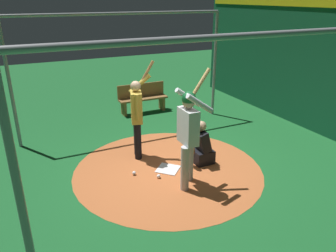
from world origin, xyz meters
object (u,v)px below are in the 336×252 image
at_px(bench, 142,98).
at_px(baseball_2, 211,158).
at_px(catcher, 201,147).
at_px(visitor, 137,114).
at_px(baseball_1, 134,173).
at_px(batter, 189,130).
at_px(home_plate, 168,169).
at_px(baseball_0, 159,176).

height_order(bench, baseball_2, bench).
xyz_separation_m(catcher, bench, (-0.10, -3.59, 0.07)).
distance_m(visitor, baseball_2, 1.83).
height_order(baseball_1, baseball_2, same).
bearing_deg(batter, baseball_2, -145.35).
bearing_deg(catcher, bench, -91.58).
bearing_deg(baseball_1, home_plate, 172.81).
height_order(batter, catcher, batter).
bearing_deg(bench, home_plate, 76.68).
distance_m(home_plate, bench, 3.69).
bearing_deg(visitor, batter, 122.76).
xyz_separation_m(batter, catcher, (-0.65, -0.62, -0.73)).
xyz_separation_m(visitor, baseball_0, (-0.02, 1.04, -0.94)).
relative_size(catcher, bench, 0.64).
relative_size(batter, baseball_0, 28.77).
xyz_separation_m(catcher, baseball_0, (1.05, 0.20, -0.32)).
relative_size(visitor, baseball_1, 27.80).
height_order(bench, baseball_0, bench).
bearing_deg(visitor, home_plate, 128.70).
height_order(catcher, visitor, visitor).
xyz_separation_m(baseball_1, baseball_2, (-1.70, 0.11, 0.00)).
relative_size(visitor, baseball_2, 27.80).
xyz_separation_m(catcher, baseball_1, (1.44, -0.11, -0.32)).
bearing_deg(home_plate, catcher, 178.14).
bearing_deg(catcher, baseball_1, -4.44).
bearing_deg(batter, bench, -100.13).
xyz_separation_m(visitor, baseball_1, (0.37, 0.73, -0.94)).
height_order(batter, baseball_0, batter).
relative_size(home_plate, catcher, 0.45).
relative_size(home_plate, baseball_2, 5.68).
height_order(bench, baseball_1, bench).
relative_size(baseball_0, baseball_2, 1.00).
bearing_deg(batter, home_plate, -81.98).
bearing_deg(home_plate, baseball_1, -7.19).
distance_m(home_plate, batter, 1.26).
xyz_separation_m(visitor, baseball_2, (-1.33, 0.84, -0.94)).
height_order(visitor, bench, visitor).
distance_m(home_plate, catcher, 0.83).
distance_m(batter, baseball_1, 1.50).
xyz_separation_m(bench, baseball_0, (1.15, 3.79, -0.39)).
bearing_deg(home_plate, baseball_2, 178.95).
distance_m(catcher, baseball_2, 0.41).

